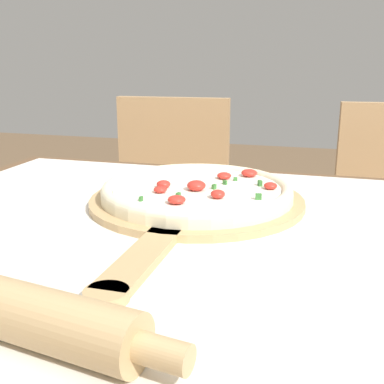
# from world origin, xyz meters

# --- Properties ---
(dining_table) EXTENTS (1.14, 0.86, 0.77)m
(dining_table) POSITION_xyz_m (0.00, 0.00, 0.64)
(dining_table) COLOR brown
(dining_table) RESTS_ON ground_plane
(towel_cloth) EXTENTS (1.06, 0.78, 0.00)m
(towel_cloth) POSITION_xyz_m (0.00, 0.00, 0.77)
(towel_cloth) COLOR silver
(towel_cloth) RESTS_ON dining_table
(pizza_peel) EXTENTS (0.37, 0.57, 0.01)m
(pizza_peel) POSITION_xyz_m (-0.04, 0.10, 0.78)
(pizza_peel) COLOR tan
(pizza_peel) RESTS_ON towel_cloth
(pizza) EXTENTS (0.33, 0.33, 0.04)m
(pizza) POSITION_xyz_m (-0.04, 0.12, 0.80)
(pizza) COLOR beige
(pizza) RESTS_ON pizza_peel
(chair_left) EXTENTS (0.43, 0.43, 0.89)m
(chair_left) POSITION_xyz_m (-0.33, 0.79, 0.52)
(chair_left) COLOR tan
(chair_left) RESTS_ON ground_plane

